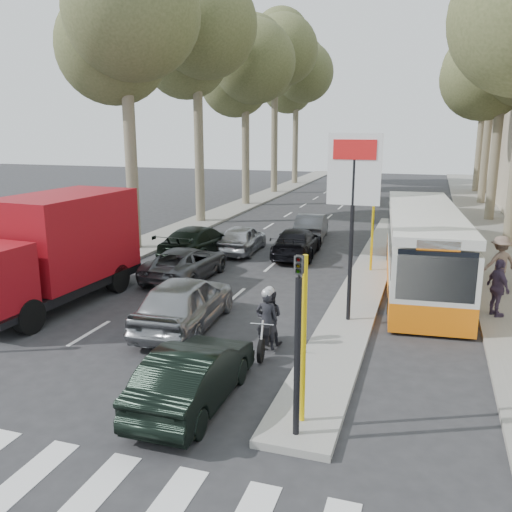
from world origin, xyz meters
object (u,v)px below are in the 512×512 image
at_px(silver_hatchback, 185,302).
at_px(city_bus, 422,245).
at_px(dark_hatchback, 194,375).
at_px(red_truck, 54,248).
at_px(motorcycle, 268,320).

xyz_separation_m(silver_hatchback, city_bus, (6.46, 6.71, 0.73)).
xyz_separation_m(silver_hatchback, dark_hatchback, (2.14, -4.07, -0.13)).
height_order(silver_hatchback, city_bus, city_bus).
bearing_deg(red_truck, dark_hatchback, -30.55).
height_order(red_truck, city_bus, red_truck).
xyz_separation_m(dark_hatchback, red_truck, (-7.14, 4.78, 1.24)).
height_order(silver_hatchback, motorcycle, motorcycle).
xyz_separation_m(red_truck, motorcycle, (7.76, -1.44, -1.12)).
bearing_deg(dark_hatchback, silver_hatchback, -62.78).
distance_m(silver_hatchback, dark_hatchback, 4.60).
xyz_separation_m(city_bus, motorcycle, (-3.70, -7.44, -0.73)).
relative_size(red_truck, city_bus, 0.62).
bearing_deg(red_truck, motorcycle, -7.23).
height_order(silver_hatchback, dark_hatchback, silver_hatchback).
xyz_separation_m(dark_hatchback, motorcycle, (0.63, 3.34, 0.12)).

